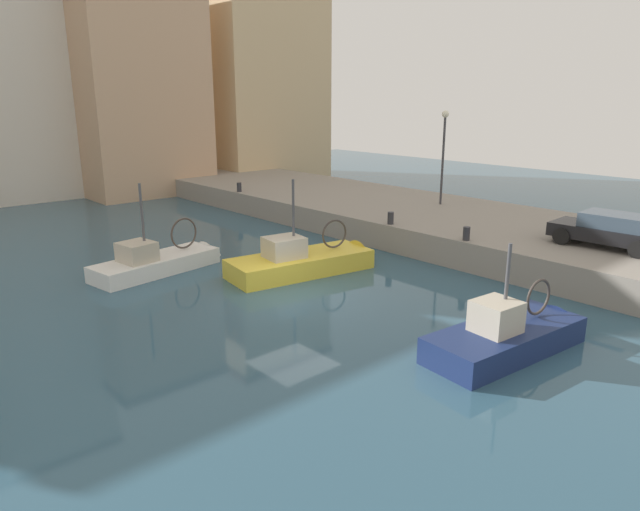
{
  "coord_description": "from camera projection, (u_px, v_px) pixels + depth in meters",
  "views": [
    {
      "loc": [
        -11.8,
        -14.65,
        6.79
      ],
      "look_at": [
        1.49,
        0.2,
        1.2
      ],
      "focal_mm": 32.22,
      "sensor_mm": 36.0,
      "label": 1
    }
  ],
  "objects": [
    {
      "name": "mooring_bollard_mid",
      "position": [
        391.0,
        218.0,
        25.68
      ],
      "size": [
        0.28,
        0.28,
        0.55
      ],
      "primitive_type": "cylinder",
      "color": "#2D2D33",
      "rests_on": "quay_wall"
    },
    {
      "name": "mooring_bollard_north",
      "position": [
        239.0,
        187.0,
        34.29
      ],
      "size": [
        0.28,
        0.28,
        0.55
      ],
      "primitive_type": "cylinder",
      "color": "#2D2D33",
      "rests_on": "quay_wall"
    },
    {
      "name": "mooring_bollard_south",
      "position": [
        466.0,
        234.0,
        22.81
      ],
      "size": [
        0.28,
        0.28,
        0.55
      ],
      "primitive_type": "cylinder",
      "color": "#2D2D33",
      "rests_on": "quay_wall"
    },
    {
      "name": "quay_wall",
      "position": [
        480.0,
        231.0,
        27.15
      ],
      "size": [
        9.0,
        56.0,
        1.2
      ],
      "primitive_type": "cube",
      "color": "gray",
      "rests_on": "ground"
    },
    {
      "name": "fishing_boat_yellow",
      "position": [
        309.0,
        269.0,
        22.88
      ],
      "size": [
        6.76,
        3.05,
        4.68
      ],
      "color": "gold",
      "rests_on": "ground"
    },
    {
      "name": "fishing_boat_white",
      "position": [
        164.0,
        267.0,
        23.04
      ],
      "size": [
        6.07,
        2.49,
        4.37
      ],
      "color": "white",
      "rests_on": "ground"
    },
    {
      "name": "fishing_boat_navy",
      "position": [
        513.0,
        345.0,
        15.89
      ],
      "size": [
        5.83,
        2.47,
        3.92
      ],
      "color": "navy",
      "rests_on": "ground"
    },
    {
      "name": "water_surface",
      "position": [
        292.0,
        298.0,
        19.92
      ],
      "size": [
        80.0,
        80.0,
        0.0
      ],
      "primitive_type": "plane",
      "color": "#2D5166",
      "rests_on": "ground"
    },
    {
      "name": "waterfront_building_east_mid",
      "position": [
        255.0,
        77.0,
        46.86
      ],
      "size": [
        9.8,
        8.5,
        16.3
      ],
      "color": "#D1B284",
      "rests_on": "ground"
    },
    {
      "name": "parked_car_black",
      "position": [
        610.0,
        230.0,
        21.67
      ],
      "size": [
        2.11,
        4.09,
        1.31
      ],
      "color": "black",
      "rests_on": "quay_wall"
    },
    {
      "name": "quay_streetlamp",
      "position": [
        444.0,
        142.0,
        29.56
      ],
      "size": [
        0.36,
        0.36,
        4.83
      ],
      "color": "#38383D",
      "rests_on": "quay_wall"
    },
    {
      "name": "waterfront_building_west_mid",
      "position": [
        132.0,
        88.0,
        40.02
      ],
      "size": [
        8.63,
        8.16,
        14.52
      ],
      "color": "tan",
      "rests_on": "ground"
    }
  ]
}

